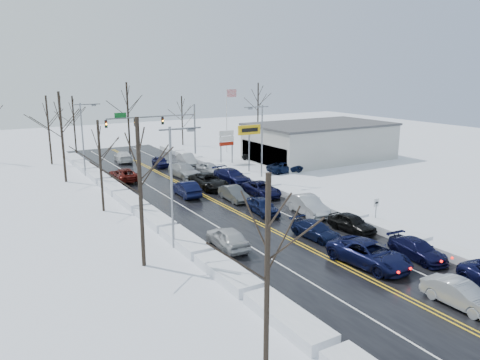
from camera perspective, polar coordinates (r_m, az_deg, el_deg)
ground at (r=42.43m, az=0.45°, el=-4.38°), size 160.00×160.00×0.00m
road_surface at (r=44.07m, az=-0.90°, el=-3.69°), size 14.00×84.00×0.01m
snow_bank_left at (r=41.01m, az=-10.18°, el=-5.23°), size 1.79×72.00×0.68m
snow_bank_right at (r=48.15m, az=6.98°, el=-2.32°), size 1.79×72.00×0.68m
traffic_signal_mast at (r=67.56m, az=-9.45°, el=6.82°), size 13.28×0.39×8.00m
tires_plus_sign at (r=60.07m, az=1.13°, el=5.75°), size 3.20×0.34×6.00m
used_vehicles_sign at (r=65.43m, az=-1.66°, el=4.89°), size 2.20×0.22×4.65m
speed_limit_sign at (r=41.01m, az=16.27°, el=-3.17°), size 0.55×0.09×2.35m
flagpole at (r=74.31m, az=-1.53°, el=7.92°), size 1.87×1.20×10.00m
dealership_building at (r=69.90m, az=9.70°, el=4.69°), size 20.40×12.40×5.30m
streetlight_ne at (r=53.85m, az=2.52°, el=5.20°), size 3.20×0.25×9.00m
streetlight_sw at (r=33.94m, az=-8.05°, el=0.28°), size 3.20×0.25×9.00m
streetlight_nw at (r=60.40m, az=-18.49°, el=5.41°), size 3.20×0.25×9.00m
tree_left_a at (r=18.83m, az=3.39°, el=-7.20°), size 3.60×3.60×9.00m
tree_left_b at (r=30.67m, az=-12.21°, el=1.92°), size 4.00×4.00×10.00m
tree_left_c at (r=44.38m, az=-16.77°, el=3.73°), size 3.40×3.40×8.50m
tree_left_d at (r=57.67m, az=-21.02°, el=6.90°), size 4.20×4.20×10.50m
tree_left_e at (r=69.60m, az=-22.41°, el=7.16°), size 3.80×3.80×9.50m
tree_far_b at (r=77.32m, az=-19.66°, el=7.64°), size 3.60×3.60×9.00m
tree_far_c at (r=77.24m, az=-13.56°, el=9.07°), size 4.40×4.40×11.00m
tree_far_d at (r=82.28m, az=-7.10°, el=8.35°), size 3.40×3.40×8.50m
tree_far_e at (r=90.21m, az=2.22°, el=9.76°), size 4.20×4.20×10.50m
queued_car_1 at (r=29.69m, az=25.17°, el=-13.76°), size 1.55×4.36×1.43m
queued_car_2 at (r=33.29m, az=15.40°, el=-9.96°), size 3.33×6.16×1.64m
queued_car_3 at (r=37.40m, az=9.19°, el=-7.02°), size 2.27×4.70×1.32m
queued_car_4 at (r=43.05m, az=2.81°, el=-4.13°), size 2.18×4.49×1.48m
queued_car_5 at (r=47.28m, az=-0.77°, el=-2.51°), size 1.76×4.47×1.45m
queued_car_6 at (r=52.23m, az=-3.80°, el=-1.01°), size 2.80×5.95×1.64m
queued_car_7 at (r=57.95m, az=-6.80°, el=0.36°), size 2.65×5.81×1.65m
queued_car_8 at (r=64.60m, az=-9.65°, el=1.60°), size 2.06×4.28×1.41m
queued_car_11 at (r=35.42m, az=20.75°, el=-8.93°), size 2.25×4.75×1.34m
queued_car_12 at (r=39.50m, az=13.43°, el=-6.11°), size 1.96×4.41×1.47m
queued_car_13 at (r=43.30m, az=8.21°, el=-4.15°), size 2.48×5.41×1.72m
queued_car_14 at (r=49.18m, az=2.65°, el=-1.90°), size 2.65×5.32×1.45m
queued_car_15 at (r=54.58m, az=-1.00°, el=-0.35°), size 2.79×5.80×1.63m
queued_car_16 at (r=59.36m, az=-3.74°, el=0.73°), size 2.18×4.47×1.47m
queued_car_17 at (r=65.33m, az=-6.45°, el=1.84°), size 2.19×4.93×1.57m
oncoming_car_0 at (r=49.31m, az=-6.56°, el=-1.93°), size 1.94×4.92×1.59m
oncoming_car_1 at (r=57.23m, az=-13.90°, el=-0.11°), size 2.58×5.56×1.54m
oncoming_car_2 at (r=69.21m, az=-14.01°, el=2.17°), size 2.75×5.42×1.51m
oncoming_car_3 at (r=35.09m, az=-1.53°, el=-8.24°), size 2.17×4.77×1.59m
parked_car_0 at (r=60.57m, az=5.55°, el=0.95°), size 5.02×2.63×1.35m
parked_car_1 at (r=65.69m, az=5.37°, el=1.93°), size 2.51×5.19×1.46m
parked_car_2 at (r=67.64m, az=1.92°, el=2.31°), size 2.48×4.98×1.63m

